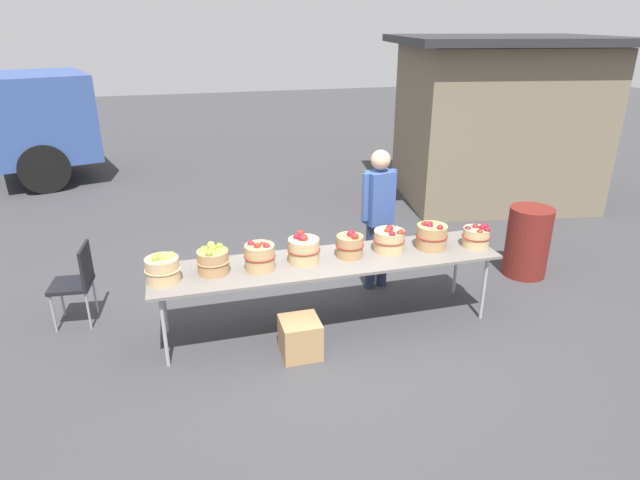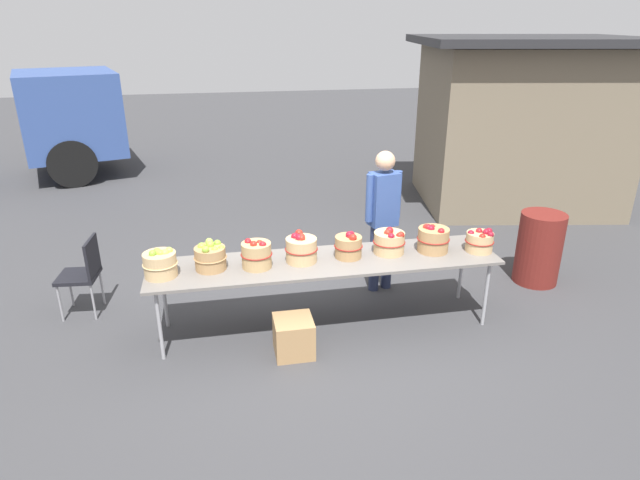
{
  "view_description": "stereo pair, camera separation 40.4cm",
  "coord_description": "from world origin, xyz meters",
  "px_view_note": "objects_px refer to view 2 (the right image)",
  "views": [
    {
      "loc": [
        -1.39,
        -4.73,
        2.99
      ],
      "look_at": [
        0.0,
        0.3,
        0.85
      ],
      "focal_mm": 30.32,
      "sensor_mm": 36.0,
      "label": 1
    },
    {
      "loc": [
        -0.99,
        -4.83,
        2.99
      ],
      "look_at": [
        0.0,
        0.3,
        0.85
      ],
      "focal_mm": 30.32,
      "sensor_mm": 36.0,
      "label": 2
    }
  ],
  "objects_px": {
    "market_table": "(326,263)",
    "vendor_adult": "(383,211)",
    "apple_basket_red_4": "(433,239)",
    "produce_crate": "(294,336)",
    "apple_basket_red_0": "(256,254)",
    "apple_basket_green_0": "(160,263)",
    "apple_basket_red_3": "(389,242)",
    "apple_basket_red_2": "(349,246)",
    "apple_basket_red_5": "(480,241)",
    "trash_barrel": "(539,248)",
    "folding_chair": "(84,270)",
    "apple_basket_red_1": "(301,249)",
    "apple_basket_green_1": "(210,257)"
  },
  "relations": [
    {
      "from": "market_table",
      "to": "vendor_adult",
      "type": "distance_m",
      "value": 1.11
    },
    {
      "from": "apple_basket_red_4",
      "to": "produce_crate",
      "type": "relative_size",
      "value": 0.92
    },
    {
      "from": "market_table",
      "to": "apple_basket_red_0",
      "type": "height_order",
      "value": "apple_basket_red_0"
    },
    {
      "from": "apple_basket_green_0",
      "to": "apple_basket_red_3",
      "type": "xyz_separation_m",
      "value": [
        2.27,
        0.11,
        -0.01
      ]
    },
    {
      "from": "apple_basket_red_2",
      "to": "apple_basket_red_0",
      "type": "bearing_deg",
      "value": -176.11
    },
    {
      "from": "apple_basket_red_0",
      "to": "produce_crate",
      "type": "relative_size",
      "value": 0.84
    },
    {
      "from": "apple_basket_red_5",
      "to": "apple_basket_red_4",
      "type": "bearing_deg",
      "value": 169.04
    },
    {
      "from": "apple_basket_red_4",
      "to": "trash_barrel",
      "type": "xyz_separation_m",
      "value": [
        1.59,
        0.51,
        -0.45
      ]
    },
    {
      "from": "apple_basket_red_5",
      "to": "produce_crate",
      "type": "height_order",
      "value": "apple_basket_red_5"
    },
    {
      "from": "apple_basket_green_0",
      "to": "apple_basket_red_0",
      "type": "height_order",
      "value": "apple_basket_red_0"
    },
    {
      "from": "apple_basket_green_0",
      "to": "folding_chair",
      "type": "height_order",
      "value": "apple_basket_green_0"
    },
    {
      "from": "apple_basket_red_1",
      "to": "vendor_adult",
      "type": "relative_size",
      "value": 0.2
    },
    {
      "from": "folding_chair",
      "to": "apple_basket_red_5",
      "type": "bearing_deg",
      "value": 83.79
    },
    {
      "from": "apple_basket_red_4",
      "to": "folding_chair",
      "type": "height_order",
      "value": "apple_basket_red_4"
    },
    {
      "from": "apple_basket_red_5",
      "to": "folding_chair",
      "type": "xyz_separation_m",
      "value": [
        -4.09,
        0.83,
        -0.35
      ]
    },
    {
      "from": "apple_basket_red_5",
      "to": "folding_chair",
      "type": "height_order",
      "value": "apple_basket_red_5"
    },
    {
      "from": "apple_basket_red_1",
      "to": "apple_basket_red_4",
      "type": "bearing_deg",
      "value": -0.33
    },
    {
      "from": "apple_basket_green_1",
      "to": "produce_crate",
      "type": "relative_size",
      "value": 0.86
    },
    {
      "from": "apple_basket_red_3",
      "to": "produce_crate",
      "type": "bearing_deg",
      "value": -154.94
    },
    {
      "from": "apple_basket_red_4",
      "to": "folding_chair",
      "type": "xyz_separation_m",
      "value": [
        -3.62,
        0.74,
        -0.38
      ]
    },
    {
      "from": "apple_basket_red_0",
      "to": "apple_basket_red_5",
      "type": "bearing_deg",
      "value": -1.1
    },
    {
      "from": "apple_basket_green_0",
      "to": "vendor_adult",
      "type": "bearing_deg",
      "value": 17.62
    },
    {
      "from": "market_table",
      "to": "apple_basket_green_1",
      "type": "height_order",
      "value": "apple_basket_green_1"
    },
    {
      "from": "trash_barrel",
      "to": "folding_chair",
      "type": "bearing_deg",
      "value": 177.48
    },
    {
      "from": "apple_basket_green_1",
      "to": "produce_crate",
      "type": "distance_m",
      "value": 1.1
    },
    {
      "from": "produce_crate",
      "to": "apple_basket_red_0",
      "type": "bearing_deg",
      "value": 124.73
    },
    {
      "from": "apple_basket_green_1",
      "to": "apple_basket_red_2",
      "type": "height_order",
      "value": "apple_basket_green_1"
    },
    {
      "from": "apple_basket_red_0",
      "to": "apple_basket_green_0",
      "type": "bearing_deg",
      "value": -178.33
    },
    {
      "from": "apple_basket_green_1",
      "to": "apple_basket_red_1",
      "type": "xyz_separation_m",
      "value": [
        0.88,
        0.01,
        0.01
      ]
    },
    {
      "from": "apple_basket_red_0",
      "to": "apple_basket_red_4",
      "type": "xyz_separation_m",
      "value": [
        1.83,
        0.05,
        -0.0
      ]
    },
    {
      "from": "apple_basket_red_5",
      "to": "trash_barrel",
      "type": "xyz_separation_m",
      "value": [
        1.12,
        0.6,
        -0.43
      ]
    },
    {
      "from": "trash_barrel",
      "to": "apple_basket_red_2",
      "type": "bearing_deg",
      "value": -168.78
    },
    {
      "from": "apple_basket_red_2",
      "to": "apple_basket_red_4",
      "type": "height_order",
      "value": "apple_basket_red_4"
    },
    {
      "from": "trash_barrel",
      "to": "produce_crate",
      "type": "xyz_separation_m",
      "value": [
        -3.13,
        -0.97,
        -0.25
      ]
    },
    {
      "from": "apple_basket_red_0",
      "to": "produce_crate",
      "type": "height_order",
      "value": "apple_basket_red_0"
    },
    {
      "from": "market_table",
      "to": "apple_basket_red_1",
      "type": "xyz_separation_m",
      "value": [
        -0.24,
        0.03,
        0.17
      ]
    },
    {
      "from": "folding_chair",
      "to": "apple_basket_green_1",
      "type": "bearing_deg",
      "value": 66.47
    },
    {
      "from": "apple_basket_green_0",
      "to": "vendor_adult",
      "type": "xyz_separation_m",
      "value": [
        2.39,
        0.76,
        0.1
      ]
    },
    {
      "from": "apple_basket_red_3",
      "to": "folding_chair",
      "type": "bearing_deg",
      "value": 167.53
    },
    {
      "from": "folding_chair",
      "to": "apple_basket_red_4",
      "type": "bearing_deg",
      "value": 83.72
    },
    {
      "from": "apple_basket_red_0",
      "to": "vendor_adult",
      "type": "relative_size",
      "value": 0.18
    },
    {
      "from": "apple_basket_red_3",
      "to": "vendor_adult",
      "type": "relative_size",
      "value": 0.2
    },
    {
      "from": "apple_basket_red_3",
      "to": "trash_barrel",
      "type": "bearing_deg",
      "value": 12.87
    },
    {
      "from": "apple_basket_red_2",
      "to": "produce_crate",
      "type": "distance_m",
      "value": 1.06
    },
    {
      "from": "apple_basket_red_2",
      "to": "trash_barrel",
      "type": "relative_size",
      "value": 0.33
    },
    {
      "from": "apple_basket_green_1",
      "to": "apple_basket_red_2",
      "type": "bearing_deg",
      "value": 0.82
    },
    {
      "from": "folding_chair",
      "to": "produce_crate",
      "type": "relative_size",
      "value": 2.34
    },
    {
      "from": "apple_basket_green_0",
      "to": "apple_basket_red_2",
      "type": "height_order",
      "value": "apple_basket_green_0"
    },
    {
      "from": "apple_basket_red_5",
      "to": "folding_chair",
      "type": "relative_size",
      "value": 0.35
    },
    {
      "from": "vendor_adult",
      "to": "trash_barrel",
      "type": "relative_size",
      "value": 1.9
    }
  ]
}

